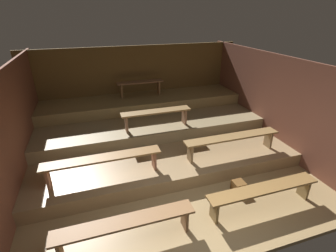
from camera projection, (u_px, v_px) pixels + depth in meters
name	position (u px, v px, depth m)	size (l,w,h in m)	color
ground	(162.00, 158.00, 6.32)	(6.88, 6.23, 0.08)	#9A7E53
wall_back	(138.00, 83.00, 8.15)	(6.88, 0.06, 2.41)	brown
wall_left	(14.00, 131.00, 4.93)	(0.06, 6.23, 2.41)	brown
wall_right	(270.00, 100.00, 6.65)	(0.06, 6.23, 2.41)	brown
platform_lower	(155.00, 140.00, 6.81)	(6.08, 4.10, 0.31)	#9B7E56
platform_middle	(148.00, 119.00, 7.32)	(6.08, 2.61, 0.31)	#97835D
platform_upper	(143.00, 102.00, 7.76)	(6.08, 1.29, 0.31)	#97804F
bench_floor_left	(126.00, 225.00, 3.83)	(2.21, 0.30, 0.46)	brown
bench_floor_right	(263.00, 191.00, 4.54)	(2.21, 0.30, 0.46)	olive
bench_lower_left	(103.00, 161.00, 4.90)	(2.32, 0.30, 0.46)	olive
bench_lower_right	(232.00, 139.00, 5.72)	(2.32, 0.30, 0.46)	olive
bench_middle_center	(156.00, 114.00, 6.31)	(1.79, 0.30, 0.46)	olive
bench_upper_center	(140.00, 85.00, 7.73)	(1.44, 0.30, 0.46)	#895F41
wooden_crate_floor	(239.00, 187.00, 5.06)	(0.23, 0.23, 0.23)	brown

